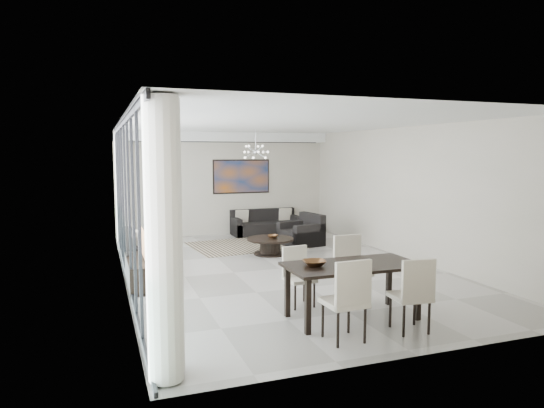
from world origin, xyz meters
name	(u,v)px	position (x,y,z in m)	size (l,w,h in m)	color
room_shell	(301,196)	(0.46, 0.00, 1.45)	(6.00, 9.00, 2.90)	#A8A39B
window_wall	(131,201)	(-2.86, 0.00, 1.47)	(0.37, 8.95, 2.90)	silver
soffit	(226,137)	(0.00, 4.30, 2.77)	(5.98, 0.40, 0.26)	white
painting	(241,177)	(0.50, 4.47, 1.65)	(1.68, 0.04, 0.98)	#A25216
chandelier	(256,152)	(0.30, 2.50, 2.35)	(0.66, 0.66, 0.71)	silver
rug	(245,245)	(0.05, 2.60, 0.01)	(2.64, 2.03, 0.01)	black
coffee_table	(270,245)	(0.28, 1.37, 0.21)	(1.08, 1.08, 0.38)	black
bowl_coffee	(273,236)	(0.34, 1.37, 0.42)	(0.24, 0.24, 0.08)	brown
sofa_main	(266,226)	(1.09, 4.06, 0.24)	(1.94, 0.79, 0.71)	black
loveseat	(144,254)	(-2.54, 1.20, 0.25)	(0.83, 1.47, 0.73)	black
armchair	(302,234)	(1.44, 2.21, 0.27)	(1.06, 1.09, 0.79)	black
side_table	(151,231)	(-2.17, 3.62, 0.34)	(0.37, 0.37, 0.51)	black
tv_console	(140,272)	(-2.76, -0.31, 0.23)	(0.42, 1.49, 0.47)	black
television	(148,241)	(-2.60, -0.37, 0.79)	(1.14, 0.15, 0.66)	gray
dining_table	(352,270)	(-0.08, -3.10, 0.70)	(1.88, 0.96, 0.78)	black
dining_chair_sw	(348,295)	(-0.57, -3.88, 0.61)	(0.51, 0.51, 1.05)	beige
dining_chair_se	(414,290)	(0.38, -3.88, 0.57)	(0.50, 0.50, 0.99)	beige
dining_chair_nw	(297,272)	(-0.56, -2.25, 0.51)	(0.44, 0.44, 0.90)	beige
dining_chair_ne	(350,263)	(0.31, -2.34, 0.59)	(0.48, 0.48, 1.03)	beige
bowl_dining	(314,263)	(-0.64, -3.03, 0.82)	(0.32, 0.32, 0.08)	brown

